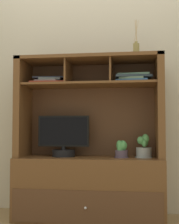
# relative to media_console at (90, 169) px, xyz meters

# --- Properties ---
(floor_plane) EXTENTS (6.00, 6.00, 0.02)m
(floor_plane) POSITION_rel_media_console_xyz_m (0.00, -0.01, -0.46)
(floor_plane) COLOR olive
(floor_plane) RESTS_ON ground
(back_wall) EXTENTS (6.00, 0.02, 2.80)m
(back_wall) POSITION_rel_media_console_xyz_m (0.00, 0.26, 0.95)
(back_wall) COLOR beige
(back_wall) RESTS_ON ground
(media_console) EXTENTS (1.32, 0.51, 1.47)m
(media_console) POSITION_rel_media_console_xyz_m (0.00, 0.00, 0.00)
(media_console) COLOR brown
(media_console) RESTS_ON ground
(tv_monitor) EXTENTS (0.48, 0.21, 0.38)m
(tv_monitor) POSITION_rel_media_console_xyz_m (-0.25, 0.01, 0.26)
(tv_monitor) COLOR black
(tv_monitor) RESTS_ON media_console
(potted_orchid) EXTENTS (0.13, 0.13, 0.15)m
(potted_orchid) POSITION_rel_media_console_xyz_m (0.29, -0.03, 0.18)
(potted_orchid) COLOR #544457
(potted_orchid) RESTS_ON media_console
(potted_fern) EXTENTS (0.16, 0.16, 0.21)m
(potted_fern) POSITION_rel_media_console_xyz_m (0.49, 0.00, 0.19)
(potted_fern) COLOR #919897
(potted_fern) RESTS_ON media_console
(magazine_stack_left) EXTENTS (0.33, 0.25, 0.07)m
(magazine_stack_left) POSITION_rel_media_console_xyz_m (0.40, -0.05, 0.82)
(magazine_stack_left) COLOR #2E5481
(magazine_stack_left) RESTS_ON media_console
(magazine_stack_centre) EXTENTS (0.34, 0.28, 0.07)m
(magazine_stack_centre) POSITION_rel_media_console_xyz_m (-0.39, 0.01, 0.81)
(magazine_stack_centre) COLOR #9A3625
(magazine_stack_centre) RESTS_ON media_console
(diffuser_bottle) EXTENTS (0.06, 0.06, 0.34)m
(diffuser_bottle) POSITION_rel_media_console_xyz_m (0.43, 0.00, 1.09)
(diffuser_bottle) COLOR olive
(diffuser_bottle) RESTS_ON media_console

